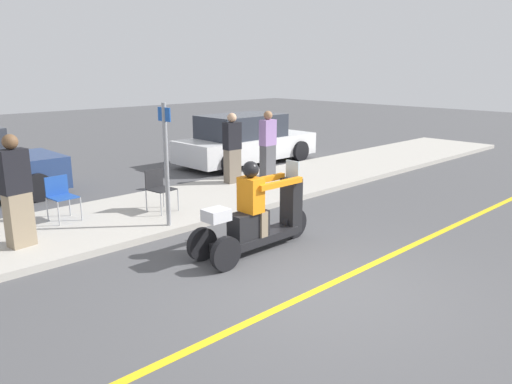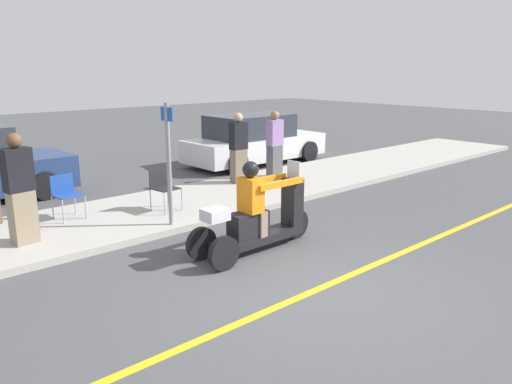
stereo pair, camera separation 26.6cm
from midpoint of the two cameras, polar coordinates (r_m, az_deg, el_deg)
The scene contains 11 objects.
ground_plane at distance 6.92m, azimuth 6.41°, elevation -10.88°, with size 60.00×60.00×0.00m, color #4C4C4F.
lane_stripe at distance 7.16m, azimuth 8.18°, elevation -10.02°, with size 24.00×0.12×0.01m.
sidewalk_strip at distance 10.26m, azimuth -13.65°, elevation -2.44°, with size 28.00×2.80×0.12m.
motorcycle_trike at distance 8.02m, azimuth -0.89°, elevation -3.08°, with size 2.34×0.66×1.50m.
spectator_by_tree at distance 8.72m, azimuth -26.51°, elevation -0.14°, with size 0.46×0.32×1.80m.
spectator_near_curb at distance 12.26m, azimuth -3.36°, elevation 4.87°, with size 0.42×0.27×1.72m.
spectator_with_child at distance 12.90m, azimuth 0.76°, elevation 5.34°, with size 0.41×0.26×1.71m.
folding_chair_curbside at distance 10.08m, azimuth -11.84°, elevation 0.68°, with size 0.52×0.52×0.82m.
folding_chair_set_back at distance 10.02m, azimuth -22.18°, elevation -0.16°, with size 0.49×0.49×0.82m.
parked_car_lot_right at distance 15.38m, azimuth -1.73°, elevation 5.89°, with size 4.51×1.98×1.52m.
street_sign at distance 8.95m, azimuth -11.07°, elevation 3.59°, with size 0.08×0.36×2.20m.
Camera 1 is at (-4.95, -3.89, 2.92)m, focal length 35.00 mm.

